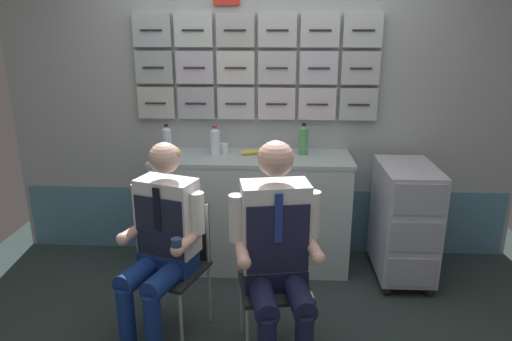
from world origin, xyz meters
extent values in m
cube|color=#A3ABAB|center=(0.00, 1.38, 1.07)|extent=(4.20, 0.06, 2.15)
cube|color=teal|center=(0.00, 1.34, 0.28)|extent=(4.12, 0.01, 0.56)
cube|color=beige|center=(-0.87, 1.32, 1.31)|extent=(0.30, 0.06, 0.25)
cylinder|color=#26292A|center=(-0.87, 1.28, 1.31)|extent=(0.17, 0.01, 0.01)
cube|color=#AAB0B7|center=(-0.54, 1.32, 1.31)|extent=(0.30, 0.06, 0.25)
cylinder|color=#29242F|center=(-0.54, 1.28, 1.31)|extent=(0.17, 0.01, 0.01)
cube|color=silver|center=(-0.22, 1.32, 1.31)|extent=(0.30, 0.06, 0.25)
cylinder|color=#1E2329|center=(-0.22, 1.28, 1.31)|extent=(0.17, 0.01, 0.01)
cube|color=silver|center=(0.10, 1.32, 1.31)|extent=(0.30, 0.06, 0.25)
cylinder|color=black|center=(0.10, 1.28, 1.31)|extent=(0.17, 0.01, 0.01)
cube|color=silver|center=(0.43, 1.32, 1.31)|extent=(0.30, 0.06, 0.25)
cylinder|color=#2A2821|center=(0.43, 1.28, 1.31)|extent=(0.17, 0.01, 0.01)
cube|color=#B1BCB9|center=(0.75, 1.32, 1.31)|extent=(0.30, 0.06, 0.25)
cylinder|color=black|center=(0.75, 1.28, 1.31)|extent=(0.17, 0.01, 0.01)
cube|color=#A6B5AF|center=(-0.87, 1.32, 1.59)|extent=(0.30, 0.06, 0.25)
cylinder|color=#21212A|center=(-0.87, 1.28, 1.59)|extent=(0.17, 0.01, 0.01)
cube|color=silver|center=(-0.54, 1.32, 1.59)|extent=(0.30, 0.06, 0.25)
cylinder|color=#20282F|center=(-0.54, 1.28, 1.59)|extent=(0.17, 0.01, 0.01)
cube|color=silver|center=(-0.22, 1.32, 1.59)|extent=(0.30, 0.06, 0.25)
cylinder|color=#292927|center=(-0.22, 1.28, 1.59)|extent=(0.17, 0.01, 0.01)
cube|color=silver|center=(0.10, 1.32, 1.59)|extent=(0.30, 0.06, 0.25)
cylinder|color=#25292E|center=(0.10, 1.28, 1.59)|extent=(0.17, 0.01, 0.01)
cube|color=silver|center=(0.43, 1.32, 1.59)|extent=(0.30, 0.06, 0.25)
cylinder|color=#252B29|center=(0.43, 1.28, 1.59)|extent=(0.17, 0.01, 0.01)
cube|color=#BCBFBF|center=(0.75, 1.32, 1.59)|extent=(0.30, 0.06, 0.25)
cylinder|color=#202726|center=(0.75, 1.28, 1.59)|extent=(0.17, 0.01, 0.01)
cube|color=#B3BBC2|center=(-0.87, 1.32, 1.87)|extent=(0.30, 0.06, 0.25)
cylinder|color=black|center=(-0.87, 1.28, 1.87)|extent=(0.17, 0.01, 0.01)
cube|color=silver|center=(-0.54, 1.32, 1.87)|extent=(0.30, 0.06, 0.25)
cylinder|color=#1E2628|center=(-0.54, 1.28, 1.87)|extent=(0.17, 0.01, 0.01)
cube|color=#BABCB9|center=(-0.22, 1.32, 1.87)|extent=(0.30, 0.06, 0.25)
cylinder|color=#23242A|center=(-0.22, 1.28, 1.87)|extent=(0.17, 0.01, 0.01)
cube|color=silver|center=(0.10, 1.32, 1.87)|extent=(0.30, 0.06, 0.25)
cylinder|color=#222426|center=(0.10, 1.28, 1.87)|extent=(0.17, 0.01, 0.01)
cube|color=silver|center=(0.43, 1.32, 1.87)|extent=(0.30, 0.06, 0.25)
cylinder|color=#241F2F|center=(0.43, 1.28, 1.87)|extent=(0.17, 0.01, 0.01)
cube|color=silver|center=(0.75, 1.32, 1.87)|extent=(0.30, 0.06, 0.25)
cylinder|color=black|center=(0.75, 1.28, 1.87)|extent=(0.17, 0.01, 0.01)
cube|color=red|center=(-0.29, 1.33, 2.08)|extent=(0.20, 0.02, 0.05)
cube|color=#B0C1C4|center=(-0.08, 1.09, 0.45)|extent=(1.52, 0.52, 0.90)
cube|color=#A1B2B4|center=(-0.08, 1.09, 0.91)|extent=(1.55, 0.53, 0.03)
sphere|color=black|center=(0.94, 0.65, 0.04)|extent=(0.07, 0.07, 0.07)
sphere|color=black|center=(1.25, 0.65, 0.04)|extent=(0.07, 0.07, 0.07)
sphere|color=black|center=(0.94, 1.20, 0.04)|extent=(0.07, 0.07, 0.07)
sphere|color=black|center=(1.25, 1.20, 0.04)|extent=(0.07, 0.07, 0.07)
cube|color=silver|center=(1.09, 0.93, 0.49)|extent=(0.40, 0.64, 0.84)
cube|color=#A3A6B7|center=(1.09, 0.60, 0.21)|extent=(0.35, 0.01, 0.22)
cube|color=#A3A6B7|center=(1.09, 0.60, 0.49)|extent=(0.35, 0.01, 0.22)
cube|color=#A3A6B7|center=(1.09, 0.60, 0.77)|extent=(0.35, 0.01, 0.22)
cylinder|color=#28282D|center=(1.09, 0.63, 0.89)|extent=(0.32, 0.02, 0.02)
cylinder|color=#A8AAAF|center=(-0.78, 0.05, 0.21)|extent=(0.02, 0.02, 0.42)
cylinder|color=#A8AAAF|center=(-0.44, -0.07, 0.21)|extent=(0.02, 0.02, 0.42)
cylinder|color=#A8AAAF|center=(-0.66, 0.39, 0.21)|extent=(0.02, 0.02, 0.42)
cylinder|color=#A8AAAF|center=(-0.32, 0.27, 0.21)|extent=(0.02, 0.02, 0.42)
cube|color=black|center=(-0.55, 0.16, 0.44)|extent=(0.51, 0.51, 0.02)
cube|color=black|center=(-0.48, 0.34, 0.65)|extent=(0.36, 0.15, 0.40)
cylinder|color=#A8AAAF|center=(-0.66, 0.39, 0.65)|extent=(0.02, 0.02, 0.40)
cylinder|color=#A8AAAF|center=(-0.32, 0.27, 0.65)|extent=(0.02, 0.02, 0.40)
cylinder|color=navy|center=(-0.74, -0.12, 0.27)|extent=(0.10, 0.10, 0.42)
cylinder|color=navy|center=(-0.57, -0.18, 0.27)|extent=(0.10, 0.10, 0.42)
cylinder|color=navy|center=(-0.69, 0.03, 0.50)|extent=(0.25, 0.39, 0.13)
cylinder|color=navy|center=(-0.52, -0.03, 0.50)|extent=(0.25, 0.39, 0.13)
cube|color=navy|center=(-0.55, 0.16, 0.51)|extent=(0.38, 0.30, 0.12)
cube|color=white|center=(-0.54, 0.18, 0.80)|extent=(0.39, 0.30, 0.47)
cube|color=#1A2135|center=(-0.58, 0.08, 0.76)|extent=(0.31, 0.12, 0.37)
cube|color=black|center=(-0.58, 0.08, 0.88)|extent=(0.04, 0.02, 0.26)
cylinder|color=white|center=(-0.73, 0.25, 0.85)|extent=(0.08, 0.08, 0.25)
cylinder|color=beige|center=(-0.75, 0.14, 0.70)|extent=(0.14, 0.24, 0.07)
sphere|color=beige|center=(-0.79, 0.04, 0.70)|extent=(0.08, 0.08, 0.08)
cylinder|color=white|center=(-0.35, 0.11, 0.85)|extent=(0.08, 0.08, 0.25)
cylinder|color=beige|center=(-0.40, 0.02, 0.70)|extent=(0.14, 0.24, 0.07)
sphere|color=beige|center=(-0.44, -0.08, 0.70)|extent=(0.08, 0.08, 0.08)
cylinder|color=navy|center=(-0.44, -0.08, 0.74)|extent=(0.06, 0.06, 0.06)
sphere|color=beige|center=(-0.54, 0.18, 1.16)|extent=(0.18, 0.18, 0.18)
ellipsoid|color=tan|center=(-0.54, 0.19, 1.18)|extent=(0.23, 0.22, 0.13)
cylinder|color=#A8AAAF|center=(-0.03, -0.20, 0.21)|extent=(0.02, 0.02, 0.42)
cylinder|color=#A8AAAF|center=(0.32, -0.14, 0.21)|extent=(0.02, 0.02, 0.42)
cylinder|color=#A8AAAF|center=(-0.10, 0.15, 0.21)|extent=(0.02, 0.02, 0.42)
cylinder|color=#A8AAAF|center=(0.26, 0.22, 0.21)|extent=(0.02, 0.02, 0.42)
cube|color=black|center=(0.11, 0.01, 0.44)|extent=(0.46, 0.46, 0.02)
cube|color=black|center=(0.08, 0.19, 0.65)|extent=(0.37, 0.09, 0.40)
cylinder|color=#A8AAAF|center=(-0.10, 0.15, 0.65)|extent=(0.02, 0.02, 0.40)
cylinder|color=#A8AAAF|center=(0.26, 0.22, 0.65)|extent=(0.02, 0.02, 0.40)
cylinder|color=#151937|center=(0.05, -0.19, 0.50)|extent=(0.20, 0.42, 0.13)
cylinder|color=#151937|center=(0.24, -0.15, 0.50)|extent=(0.20, 0.42, 0.13)
cube|color=#151937|center=(0.11, 0.01, 0.51)|extent=(0.39, 0.26, 0.12)
cube|color=white|center=(0.11, 0.03, 0.82)|extent=(0.41, 0.27, 0.51)
cube|color=#1D1F3A|center=(0.13, -0.08, 0.78)|extent=(0.35, 0.07, 0.40)
cube|color=navy|center=(0.13, -0.09, 0.91)|extent=(0.04, 0.02, 0.28)
cylinder|color=white|center=(-0.11, -0.01, 0.87)|extent=(0.08, 0.08, 0.27)
cylinder|color=beige|center=(-0.07, -0.12, 0.72)|extent=(0.11, 0.26, 0.07)
sphere|color=beige|center=(-0.05, -0.23, 0.72)|extent=(0.08, 0.08, 0.08)
cylinder|color=white|center=(0.32, 0.06, 0.87)|extent=(0.08, 0.08, 0.27)
cylinder|color=beige|center=(0.32, -0.05, 0.72)|extent=(0.11, 0.26, 0.07)
sphere|color=beige|center=(0.34, -0.16, 0.72)|extent=(0.08, 0.08, 0.08)
sphere|color=beige|center=(0.11, 0.03, 1.21)|extent=(0.20, 0.20, 0.20)
ellipsoid|color=tan|center=(0.11, 0.04, 1.23)|extent=(0.22, 0.21, 0.14)
cylinder|color=silver|center=(-0.74, 1.09, 1.03)|extent=(0.07, 0.07, 0.20)
cone|color=silver|center=(-0.74, 1.09, 1.15)|extent=(0.07, 0.07, 0.02)
cylinder|color=black|center=(-0.74, 1.09, 1.17)|extent=(0.03, 0.03, 0.02)
cylinder|color=#52A05D|center=(0.32, 1.16, 1.03)|extent=(0.07, 0.07, 0.21)
cone|color=#52A05D|center=(0.32, 1.16, 1.15)|extent=(0.07, 0.07, 0.02)
cylinder|color=black|center=(0.32, 1.16, 1.17)|extent=(0.03, 0.03, 0.02)
cylinder|color=silver|center=(-0.37, 1.11, 1.03)|extent=(0.08, 0.08, 0.19)
cone|color=silver|center=(-0.37, 1.11, 1.13)|extent=(0.08, 0.08, 0.02)
cylinder|color=red|center=(-0.37, 1.11, 1.16)|extent=(0.03, 0.03, 0.02)
cylinder|color=white|center=(-0.32, 1.19, 0.97)|extent=(0.07, 0.07, 0.07)
cylinder|color=#382114|center=(-0.32, 1.19, 1.00)|extent=(0.06, 0.06, 0.01)
cylinder|color=silver|center=(0.19, 1.22, 0.96)|extent=(0.07, 0.07, 0.06)
cylinder|color=#382114|center=(0.19, 1.22, 0.98)|extent=(0.06, 0.06, 0.01)
cylinder|color=navy|center=(0.05, 1.19, 0.96)|extent=(0.07, 0.07, 0.06)
cylinder|color=#382114|center=(0.05, 1.19, 0.99)|extent=(0.06, 0.06, 0.01)
ellipsoid|color=yellow|center=(-0.09, 1.13, 0.95)|extent=(0.17, 0.10, 0.04)
cylinder|color=#4C3819|center=(-0.02, 1.16, 0.95)|extent=(0.01, 0.01, 0.02)
camera|label=1|loc=(0.11, -2.40, 1.90)|focal=32.64mm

